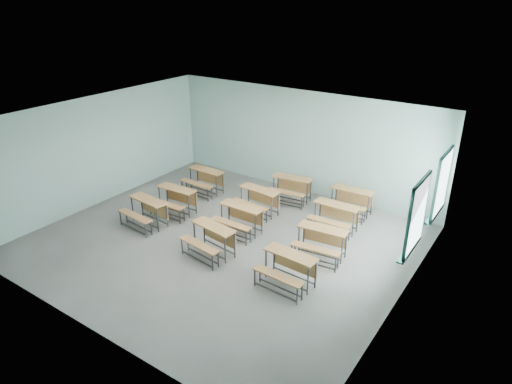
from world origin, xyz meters
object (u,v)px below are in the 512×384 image
(desk_unit_r0c0, at_px, (146,209))
(desk_unit_r3c1, at_px, (291,186))
(desk_unit_r0c2, at_px, (288,265))
(desk_unit_r2c1, at_px, (257,198))
(desk_unit_r1c2, at_px, (321,239))
(desk_unit_r0c1, at_px, (211,236))
(desk_unit_r2c2, at_px, (335,214))
(desk_unit_r2c0, at_px, (204,178))
(desk_unit_r3c2, at_px, (351,198))
(desk_unit_r1c1, at_px, (239,216))
(desk_unit_r1c0, at_px, (175,197))

(desk_unit_r0c0, distance_m, desk_unit_r3c1, 4.32)
(desk_unit_r0c2, distance_m, desk_unit_r2c1, 3.50)
(desk_unit_r1c2, xyz_separation_m, desk_unit_r3c1, (-2.20, 2.36, 0.00))
(desk_unit_r0c2, xyz_separation_m, desk_unit_r2c1, (-2.47, 2.48, 0.00))
(desk_unit_r0c1, bearing_deg, desk_unit_r2c2, 62.61)
(desk_unit_r0c2, height_order, desk_unit_r2c0, same)
(desk_unit_r0c2, distance_m, desk_unit_r2c0, 5.46)
(desk_unit_r0c1, xyz_separation_m, desk_unit_r3c2, (1.89, 3.91, 0.00))
(desk_unit_r1c1, distance_m, desk_unit_r3c1, 2.47)
(desk_unit_r3c1, bearing_deg, desk_unit_r2c0, -166.48)
(desk_unit_r0c1, xyz_separation_m, desk_unit_r3c1, (0.05, 3.73, 0.00))
(desk_unit_r0c0, bearing_deg, desk_unit_r1c1, 30.59)
(desk_unit_r0c1, distance_m, desk_unit_r2c0, 3.73)
(desk_unit_r1c2, xyz_separation_m, desk_unit_r3c2, (-0.35, 2.53, 0.00))
(desk_unit_r1c2, bearing_deg, desk_unit_r0c2, -99.26)
(desk_unit_r0c1, distance_m, desk_unit_r1c2, 2.63)
(desk_unit_r0c0, distance_m, desk_unit_r1c1, 2.57)
(desk_unit_r1c0, height_order, desk_unit_r1c1, same)
(desk_unit_r1c0, xyz_separation_m, desk_unit_r2c0, (-0.24, 1.59, 0.00))
(desk_unit_r0c0, relative_size, desk_unit_r1c0, 1.03)
(desk_unit_r0c1, xyz_separation_m, desk_unit_r1c1, (-0.08, 1.26, 0.00))
(desk_unit_r0c1, relative_size, desk_unit_r3c2, 1.06)
(desk_unit_r2c0, relative_size, desk_unit_r2c1, 0.98)
(desk_unit_r1c2, height_order, desk_unit_r2c1, same)
(desk_unit_r0c1, distance_m, desk_unit_r1c1, 1.27)
(desk_unit_r2c0, bearing_deg, desk_unit_r0c0, -85.47)
(desk_unit_r1c1, height_order, desk_unit_r3c2, same)
(desk_unit_r0c1, height_order, desk_unit_r0c2, same)
(desk_unit_r0c0, bearing_deg, desk_unit_r0c1, 1.35)
(desk_unit_r0c0, relative_size, desk_unit_r1c1, 1.06)
(desk_unit_r2c2, height_order, desk_unit_r3c2, same)
(desk_unit_r0c1, bearing_deg, desk_unit_r1c2, 39.40)
(desk_unit_r0c1, bearing_deg, desk_unit_r2c1, 104.96)
(desk_unit_r0c2, distance_m, desk_unit_r1c1, 2.60)
(desk_unit_r1c0, height_order, desk_unit_r2c2, same)
(desk_unit_r0c0, bearing_deg, desk_unit_r2c1, 52.66)
(desk_unit_r2c0, bearing_deg, desk_unit_r3c2, 16.62)
(desk_unit_r3c2, bearing_deg, desk_unit_r0c1, -117.85)
(desk_unit_r0c1, bearing_deg, desk_unit_r1c1, 101.43)
(desk_unit_r1c1, height_order, desk_unit_r2c1, same)
(desk_unit_r0c1, height_order, desk_unit_r2c0, same)
(desk_unit_r1c1, bearing_deg, desk_unit_r0c2, -30.22)
(desk_unit_r3c1, bearing_deg, desk_unit_r2c1, -112.38)
(desk_unit_r0c2, distance_m, desk_unit_r2c2, 2.80)
(desk_unit_r0c1, bearing_deg, desk_unit_r2c0, 140.42)
(desk_unit_r1c2, height_order, desk_unit_r2c2, same)
(desk_unit_r0c0, relative_size, desk_unit_r2c2, 1.04)
(desk_unit_r0c2, xyz_separation_m, desk_unit_r3c2, (-0.27, 3.95, 0.00))
(desk_unit_r1c0, bearing_deg, desk_unit_r3c1, 45.16)
(desk_unit_r1c0, relative_size, desk_unit_r1c2, 0.97)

